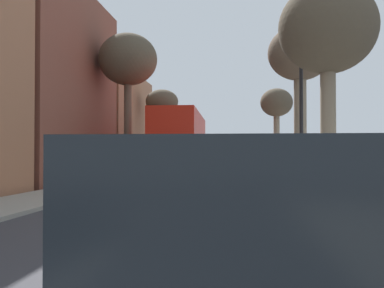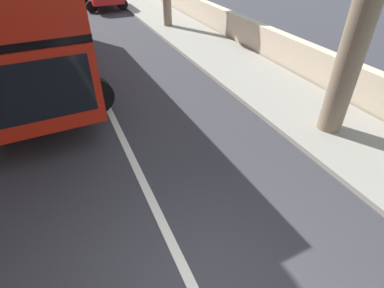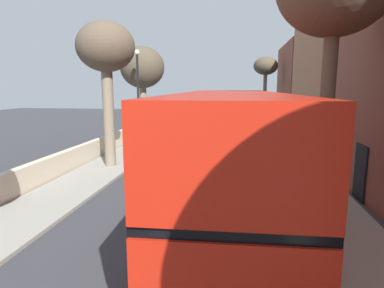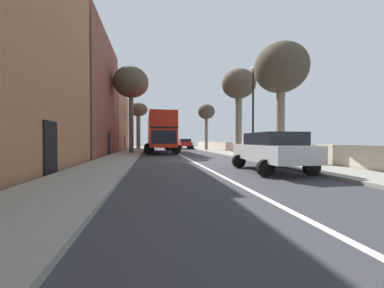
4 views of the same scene
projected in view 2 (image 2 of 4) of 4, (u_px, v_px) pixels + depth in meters
The scene contains 1 object.
double_decker_bus at pixel (15, 0), 9.14m from camera, with size 3.80×10.94×4.06m.
Camera 2 is at (-0.95, -1.71, 4.17)m, focal length 28.19 mm.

